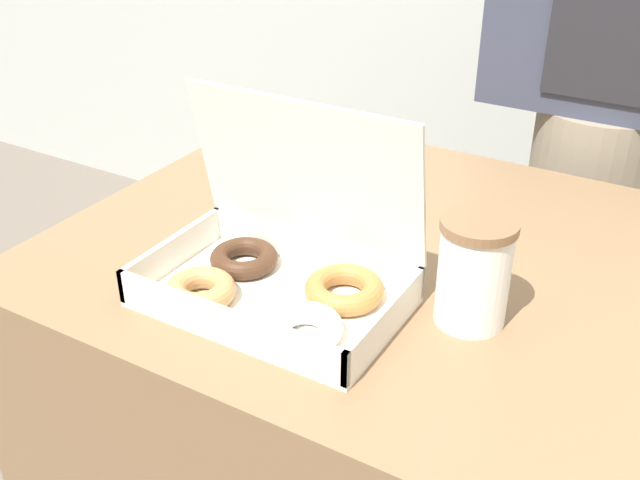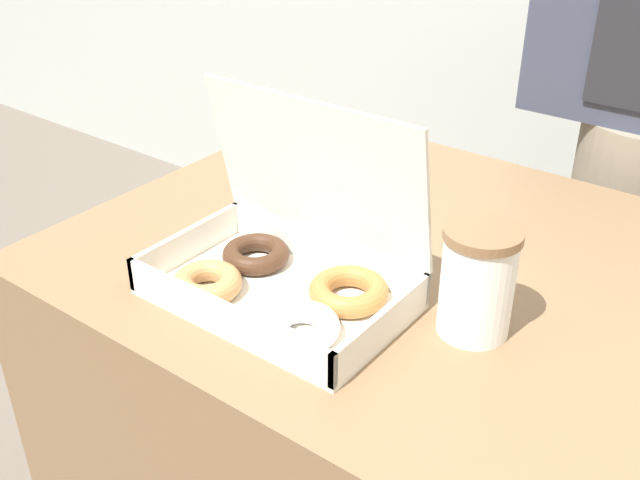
% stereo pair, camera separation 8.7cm
% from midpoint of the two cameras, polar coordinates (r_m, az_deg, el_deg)
% --- Properties ---
extents(table, '(1.06, 0.79, 0.75)m').
position_cam_midpoint_polar(table, '(1.31, 9.62, -15.97)').
color(table, brown).
rests_on(table, ground_plane).
extents(donut_box, '(0.33, 0.22, 0.26)m').
position_cam_midpoint_polar(donut_box, '(0.97, -0.04, -2.19)').
color(donut_box, white).
rests_on(donut_box, table).
extents(coffee_cup, '(0.09, 0.09, 0.14)m').
position_cam_midpoint_polar(coffee_cup, '(0.92, 14.60, -3.11)').
color(coffee_cup, white).
rests_on(coffee_cup, table).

